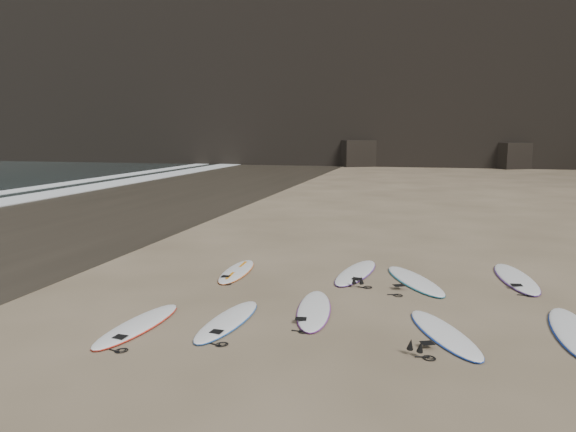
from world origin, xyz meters
name	(u,v)px	position (x,y,z in m)	size (l,w,h in m)	color
ground	(369,323)	(0.00, 0.00, 0.00)	(240.00, 240.00, 0.00)	#897559
wet_sand	(70,215)	(-13.00, 10.00, 0.00)	(12.00, 200.00, 0.01)	#383026
surfboard_0	(138,325)	(-3.82, -1.19, 0.04)	(0.58, 2.40, 0.09)	white
surfboard_1	(228,320)	(-2.40, -0.60, 0.04)	(0.57, 2.36, 0.08)	white
surfboard_2	(314,309)	(-1.05, 0.36, 0.04)	(0.59, 2.45, 0.09)	white
surfboard_3	(444,333)	(1.27, -0.33, 0.04)	(0.58, 2.40, 0.09)	white
surfboard_4	(574,332)	(3.36, 0.22, 0.05)	(0.64, 2.66, 0.10)	white
surfboard_5	(237,271)	(-3.41, 2.77, 0.04)	(0.56, 2.32, 0.08)	white
surfboard_6	(356,272)	(-0.64, 3.33, 0.05)	(0.63, 2.61, 0.09)	white
surfboard_7	(415,280)	(0.71, 2.92, 0.05)	(0.63, 2.64, 0.10)	white
surfboard_8	(516,278)	(2.93, 3.67, 0.05)	(0.66, 2.77, 0.10)	white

